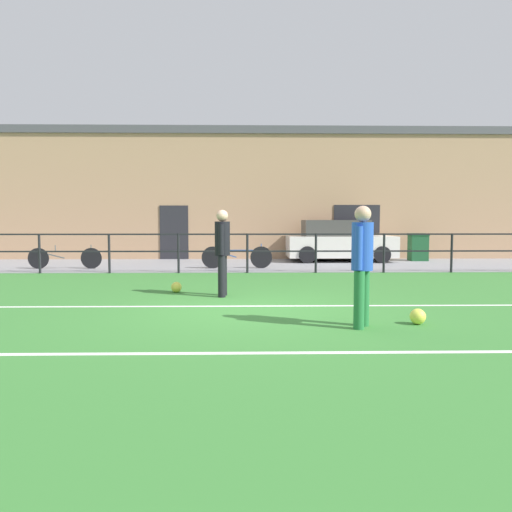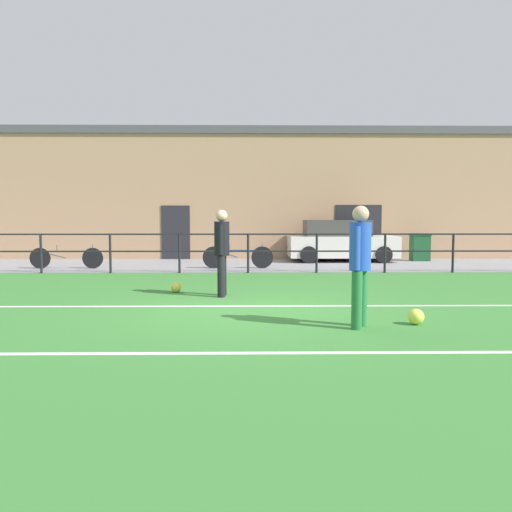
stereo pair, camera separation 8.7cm
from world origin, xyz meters
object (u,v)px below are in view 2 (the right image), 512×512
bicycle_parked_1 (238,257)px  soccer_ball_match (416,317)px  parked_car_red (340,242)px  player_goalkeeper (222,247)px  soccer_ball_spare (176,287)px  trash_bin_0 (420,247)px  bicycle_parked_0 (66,258)px  player_striker (360,259)px

bicycle_parked_1 → soccer_ball_match: bearing=-71.6°
parked_car_red → player_goalkeeper: bearing=-115.1°
player_goalkeeper → soccer_ball_match: bearing=-128.6°
soccer_ball_match → bicycle_parked_1: bearing=108.4°
soccer_ball_spare → trash_bin_0: trash_bin_0 is taller
soccer_ball_spare → bicycle_parked_1: bearing=76.8°
parked_car_red → bicycle_parked_0: bearing=-163.5°
bicycle_parked_1 → trash_bin_0: size_ratio=2.17×
parked_car_red → trash_bin_0: size_ratio=3.81×
player_goalkeeper → bicycle_parked_0: (-5.19, 5.68, -0.63)m
player_goalkeeper → bicycle_parked_1: size_ratio=0.79×
soccer_ball_match → player_striker: bearing=-168.0°
soccer_ball_spare → bicycle_parked_0: bearing=129.2°
player_goalkeeper → soccer_ball_spare: size_ratio=7.74×
trash_bin_0 → player_striker: bearing=-112.6°
soccer_ball_spare → bicycle_parked_1: 5.27m
player_striker → parked_car_red: bearing=-160.3°
player_goalkeeper → bicycle_parked_1: player_goalkeeper is taller
player_goalkeeper → soccer_ball_spare: (-1.01, 0.56, -0.88)m
soccer_ball_match → bicycle_parked_0: (-8.20, 8.49, 0.24)m
bicycle_parked_0 → player_goalkeeper: bearing=-47.6°
player_striker → bicycle_parked_0: (-7.32, 8.68, -0.63)m
soccer_ball_match → trash_bin_0: size_ratio=0.23×
soccer_ball_match → trash_bin_0: 11.97m
player_striker → bicycle_parked_1: (-1.94, 8.68, -0.61)m
soccer_ball_spare → trash_bin_0: (7.93, 7.94, 0.42)m
parked_car_red → player_striker: bearing=-98.9°
soccer_ball_match → parked_car_red: bearing=85.4°
player_striker → soccer_ball_spare: size_ratio=7.73×
bicycle_parked_0 → bicycle_parked_1: bicycle_parked_1 is taller
player_striker → soccer_ball_match: (0.88, 0.19, -0.87)m
player_goalkeeper → bicycle_parked_0: size_ratio=0.76×
player_striker → soccer_ball_match: 1.26m
trash_bin_0 → bicycle_parked_1: bearing=-157.3°
parked_car_red → bicycle_parked_1: 4.62m
trash_bin_0 → soccer_ball_match: bearing=-109.1°
player_goalkeeper → parked_car_red: (3.92, 8.38, -0.25)m
soccer_ball_spare → bicycle_parked_1: (1.20, 5.12, 0.27)m
bicycle_parked_0 → trash_bin_0: 12.44m
player_goalkeeper → trash_bin_0: 10.97m
player_goalkeeper → bicycle_parked_1: 5.72m
soccer_ball_match → parked_car_red: parked_car_red is taller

